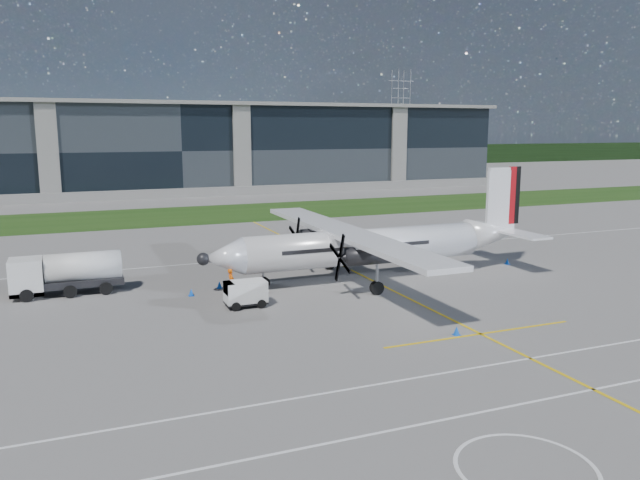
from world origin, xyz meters
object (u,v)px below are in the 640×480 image
object	(u,v)px
pylon_east	(400,117)
baggage_tug	(246,294)
turboprop_aircraft	(375,225)
ground_crew_person	(231,280)
safety_cone_portwing	(457,331)
safety_cone_fwd	(191,292)
safety_cone_nose_stbd	(219,285)
safety_cone_tail	(507,261)
fuel_tanker_truck	(59,275)
safety_cone_nose_port	(227,297)

from	to	relation	value
pylon_east	baggage_tug	size ratio (longest dim) A/B	10.90
turboprop_aircraft	ground_crew_person	distance (m)	11.59
pylon_east	safety_cone_portwing	xyz separation A→B (m)	(-83.33, -155.63, -14.75)
turboprop_aircraft	safety_cone_fwd	distance (m)	14.23
safety_cone_nose_stbd	pylon_east	bearing A→B (deg)	56.53
safety_cone_tail	fuel_tanker_truck	bearing A→B (deg)	174.24
baggage_tug	safety_cone_nose_port	world-z (taller)	baggage_tug
ground_crew_person	safety_cone_nose_port	bearing A→B (deg)	-176.68
fuel_tanker_truck	safety_cone_tail	size ratio (longest dim) A/B	15.11
ground_crew_person	safety_cone_portwing	world-z (taller)	ground_crew_person
pylon_east	ground_crew_person	bearing A→B (deg)	-122.97
safety_cone_tail	safety_cone_fwd	distance (m)	26.26
turboprop_aircraft	safety_cone_nose_stbd	size ratio (longest dim) A/B	54.21
fuel_tanker_truck	baggage_tug	xyz separation A→B (m)	(10.97, -7.45, -0.59)
safety_cone_portwing	safety_cone_nose_stbd	world-z (taller)	same
pylon_east	turboprop_aircraft	bearing A→B (deg)	-119.83
baggage_tug	safety_cone_portwing	xyz separation A→B (m)	(9.22, -9.72, -0.58)
safety_cone_nose_port	safety_cone_portwing	bearing A→B (deg)	-49.28
safety_cone_nose_port	safety_cone_fwd	bearing A→B (deg)	134.80
pylon_east	fuel_tanker_truck	world-z (taller)	pylon_east
fuel_tanker_truck	pylon_east	bearing A→B (deg)	53.22
baggage_tug	ground_crew_person	distance (m)	2.98
fuel_tanker_truck	safety_cone_nose_port	size ratio (longest dim) A/B	15.11
safety_cone_nose_port	pylon_east	bearing A→B (deg)	57.07
turboprop_aircraft	safety_cone_tail	bearing A→B (deg)	1.53
safety_cone_portwing	safety_cone_tail	bearing A→B (deg)	43.74
fuel_tanker_truck	safety_cone_nose_stbd	xyz separation A→B (m)	(10.47, -2.26, -1.17)
turboprop_aircraft	safety_cone_nose_port	bearing A→B (deg)	-171.42
pylon_east	fuel_tanker_truck	xyz separation A→B (m)	(-103.51, -138.46, -13.58)
ground_crew_person	safety_cone_nose_stbd	distance (m)	2.39
pylon_east	safety_cone_nose_port	bearing A→B (deg)	-122.93
pylon_east	ground_crew_person	distance (m)	170.97
turboprop_aircraft	pylon_east	bearing A→B (deg)	60.17
safety_cone_tail	safety_cone_nose_stbd	size ratio (longest dim) A/B	1.00
pylon_east	safety_cone_portwing	world-z (taller)	pylon_east
pylon_east	safety_cone_nose_stbd	bearing A→B (deg)	-123.47
turboprop_aircraft	safety_cone_fwd	world-z (taller)	turboprop_aircraft
baggage_tug	safety_cone_nose_port	bearing A→B (deg)	112.04
ground_crew_person	safety_cone_tail	world-z (taller)	ground_crew_person
safety_cone_portwing	ground_crew_person	bearing A→B (deg)	126.57
ground_crew_person	safety_cone_tail	xyz separation A→B (m)	(23.72, 1.01, -0.80)
fuel_tanker_truck	safety_cone_tail	bearing A→B (deg)	-5.76
pylon_east	safety_cone_nose_port	xyz separation A→B (m)	(-93.30, -144.05, -14.75)
turboprop_aircraft	safety_cone_nose_stbd	distance (m)	12.19
fuel_tanker_truck	baggage_tug	world-z (taller)	fuel_tanker_truck
baggage_tug	ground_crew_person	world-z (taller)	ground_crew_person
fuel_tanker_truck	safety_cone_nose_port	world-z (taller)	fuel_tanker_truck
safety_cone_nose_port	safety_cone_portwing	xyz separation A→B (m)	(9.97, -11.59, 0.00)
safety_cone_nose_port	fuel_tanker_truck	bearing A→B (deg)	151.33
turboprop_aircraft	safety_cone_portwing	bearing A→B (deg)	-97.49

